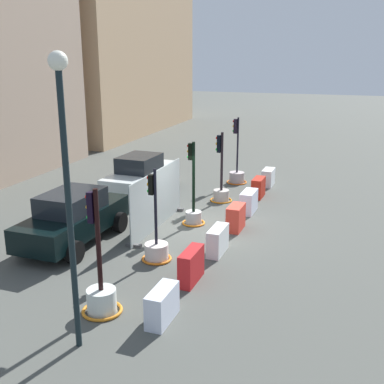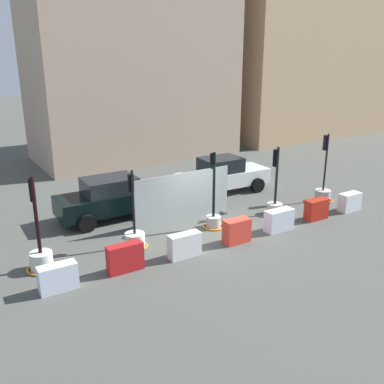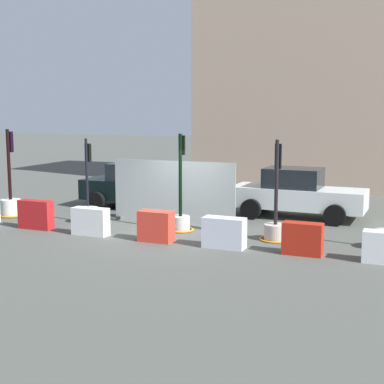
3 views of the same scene
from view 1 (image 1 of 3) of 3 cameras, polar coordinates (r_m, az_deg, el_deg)
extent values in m
plane|color=#4B4D47|center=(17.02, 1.44, -4.12)|extent=(120.00, 120.00, 0.00)
cylinder|color=silver|center=(11.76, -10.74, -12.64)|extent=(0.70, 0.70, 0.59)
cylinder|color=black|center=(11.11, -11.15, -5.74)|extent=(0.12, 0.12, 2.46)
cube|color=black|center=(10.91, -11.96, -1.82)|extent=(0.16, 0.14, 0.72)
sphere|color=red|center=(10.88, -12.42, -0.57)|extent=(0.10, 0.10, 0.10)
sphere|color=orange|center=(10.95, -12.35, -1.77)|extent=(0.10, 0.10, 0.10)
sphere|color=green|center=(11.03, -12.27, -2.95)|extent=(0.10, 0.10, 0.10)
torus|color=orange|center=(11.88, -10.67, -13.72)|extent=(0.97, 0.97, 0.08)
cylinder|color=silver|center=(14.30, -4.26, -7.14)|extent=(0.70, 0.70, 0.51)
cylinder|color=black|center=(13.81, -4.38, -1.83)|extent=(0.09, 0.09, 2.28)
cube|color=black|center=(13.66, -4.87, 0.89)|extent=(0.18, 0.14, 0.59)
sphere|color=red|center=(13.64, -5.22, 1.72)|extent=(0.11, 0.11, 0.11)
sphere|color=orange|center=(13.69, -5.20, 0.92)|extent=(0.11, 0.11, 0.11)
sphere|color=green|center=(13.75, -5.18, 0.13)|extent=(0.11, 0.11, 0.11)
torus|color=orange|center=(14.39, -4.24, -7.93)|extent=(0.90, 0.90, 0.07)
cylinder|color=#B7B3B0|center=(17.20, 0.19, -3.08)|extent=(0.58, 0.58, 0.46)
cylinder|color=black|center=(16.77, 0.19, 1.75)|extent=(0.11, 0.11, 2.53)
cube|color=black|center=(16.62, -0.19, 4.85)|extent=(0.17, 0.17, 0.59)
sphere|color=red|center=(16.62, -0.46, 5.54)|extent=(0.09, 0.09, 0.09)
sphere|color=orange|center=(16.66, -0.45, 4.88)|extent=(0.09, 0.09, 0.09)
sphere|color=green|center=(16.70, -0.45, 4.22)|extent=(0.09, 0.09, 0.09)
torus|color=orange|center=(17.27, 0.18, -3.69)|extent=(0.83, 0.83, 0.06)
cylinder|color=#B8AEA5|center=(19.90, 3.51, -0.41)|extent=(0.65, 0.65, 0.46)
cylinder|color=black|center=(19.54, 3.58, 3.64)|extent=(0.11, 0.11, 2.41)
cube|color=black|center=(19.43, 3.25, 5.77)|extent=(0.18, 0.16, 0.71)
sphere|color=red|center=(19.42, 3.00, 6.47)|extent=(0.11, 0.11, 0.11)
sphere|color=orange|center=(19.46, 2.99, 5.79)|extent=(0.11, 0.11, 0.11)
sphere|color=green|center=(19.50, 2.98, 5.10)|extent=(0.11, 0.11, 0.11)
torus|color=orange|center=(19.96, 3.50, -0.96)|extent=(0.91, 0.91, 0.05)
cylinder|color=#B7AAAB|center=(22.73, 5.37, 1.74)|extent=(0.71, 0.71, 0.51)
cylinder|color=black|center=(22.40, 5.47, 5.58)|extent=(0.08, 0.08, 2.59)
cube|color=black|center=(22.28, 5.23, 7.83)|extent=(0.16, 0.16, 0.67)
sphere|color=red|center=(22.27, 5.00, 8.42)|extent=(0.10, 0.10, 0.10)
sphere|color=orange|center=(22.30, 4.99, 7.85)|extent=(0.10, 0.10, 0.10)
sphere|color=green|center=(22.34, 4.98, 7.28)|extent=(0.10, 0.10, 0.10)
torus|color=orange|center=(22.79, 5.36, 1.19)|extent=(0.96, 0.96, 0.06)
cube|color=silver|center=(11.19, -3.58, -13.34)|extent=(1.09, 0.44, 0.80)
cube|color=red|center=(12.90, -0.10, -8.83)|extent=(1.14, 0.38, 0.90)
cube|color=silver|center=(14.69, 3.08, -5.81)|extent=(1.13, 0.42, 0.82)
cube|color=red|center=(16.63, 5.25, -3.07)|extent=(0.98, 0.48, 0.88)
cube|color=silver|center=(18.52, 6.79, -1.16)|extent=(1.15, 0.49, 0.83)
cube|color=#AF2113|center=(20.50, 7.93, 0.52)|extent=(1.02, 0.43, 0.84)
cube|color=white|center=(22.39, 9.08, 1.73)|extent=(1.01, 0.48, 0.78)
cube|color=black|center=(15.85, -13.91, -3.43)|extent=(4.45, 1.74, 0.75)
cube|color=black|center=(15.59, -14.20, -1.10)|extent=(2.10, 1.51, 0.63)
cylinder|color=black|center=(14.45, -13.84, -6.97)|extent=(0.68, 0.29, 0.68)
cylinder|color=black|center=(15.47, -19.42, -5.87)|extent=(0.68, 0.29, 0.68)
cylinder|color=black|center=(16.62, -8.63, -3.56)|extent=(0.68, 0.29, 0.68)
cylinder|color=black|center=(17.52, -13.81, -2.82)|extent=(0.68, 0.29, 0.68)
cube|color=silver|center=(20.94, -6.01, 1.71)|extent=(4.60, 1.79, 0.70)
cube|color=black|center=(20.62, -6.30, 3.45)|extent=(1.95, 1.50, 0.67)
cylinder|color=black|center=(19.44, -5.60, -0.49)|extent=(0.71, 0.31, 0.70)
cylinder|color=black|center=(20.26, -9.98, 0.03)|extent=(0.71, 0.31, 0.70)
cylinder|color=black|center=(21.89, -2.28, 1.48)|extent=(0.71, 0.31, 0.70)
cylinder|color=black|center=(22.62, -6.31, 1.88)|extent=(0.71, 0.31, 0.70)
cube|color=tan|center=(38.82, -9.11, 17.38)|extent=(16.88, 6.62, 13.66)
cylinder|color=black|center=(9.58, -14.39, -3.15)|extent=(0.12, 0.12, 5.64)
sphere|color=silver|center=(9.07, -15.74, 14.85)|extent=(0.36, 0.36, 0.36)
cube|color=#96A19F|center=(16.69, -4.16, -0.85)|extent=(4.30, 0.04, 2.05)
cube|color=#4C4C4C|center=(15.37, -6.95, -6.34)|extent=(0.16, 0.50, 0.10)
cube|color=#4C4C4C|center=(18.69, -1.76, -2.07)|extent=(0.16, 0.50, 0.10)
camera|label=2|loc=(9.79, 69.68, 9.40)|focal=40.00mm
camera|label=3|loc=(24.25, 44.35, 6.34)|focal=51.94mm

